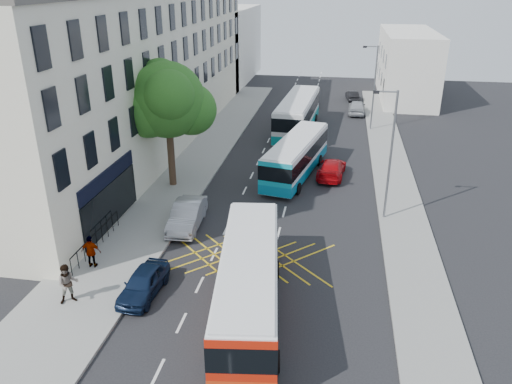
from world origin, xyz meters
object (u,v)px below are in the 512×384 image
at_px(lamp_near, 390,149).
at_px(distant_car_dark, 352,96).
at_px(parked_car_blue, 144,283).
at_px(parked_car_silver, 187,215).
at_px(pedestrian_far, 91,252).
at_px(motorbike, 260,369).
at_px(lamp_far, 373,84).
at_px(red_hatchback, 332,168).
at_px(distant_car_grey, 309,100).
at_px(bus_mid, 296,156).
at_px(bus_near, 249,283).
at_px(pedestrian_near, 68,284).
at_px(street_tree, 167,101).
at_px(distant_car_silver, 357,107).
at_px(bus_far, 298,114).

xyz_separation_m(lamp_near, distant_car_dark, (-1.59, 32.85, -4.03)).
distance_m(parked_car_blue, parked_car_silver, 7.18).
bearing_deg(pedestrian_far, lamp_near, -154.06).
relative_size(lamp_near, motorbike, 3.57).
relative_size(lamp_near, lamp_far, 1.00).
bearing_deg(red_hatchback, distant_car_grey, -76.39).
distance_m(lamp_near, bus_mid, 9.50).
bearing_deg(pedestrian_far, parked_car_blue, 150.68).
xyz_separation_m(bus_near, red_hatchback, (3.19, 17.54, -0.93)).
xyz_separation_m(bus_mid, pedestrian_far, (-9.18, -15.11, -0.50)).
distance_m(lamp_far, pedestrian_near, 35.04).
height_order(bus_near, distant_car_grey, bus_near).
bearing_deg(distant_car_grey, street_tree, -104.97).
bearing_deg(pedestrian_far, parked_car_silver, -125.50).
distance_m(lamp_far, bus_near, 31.60).
xyz_separation_m(distant_car_silver, distant_car_dark, (-0.43, 6.56, -0.17)).
bearing_deg(red_hatchback, lamp_near, 121.90).
height_order(lamp_far, pedestrian_far, lamp_far).
bearing_deg(bus_mid, lamp_near, -36.43).
relative_size(lamp_far, pedestrian_near, 4.08).
bearing_deg(distant_car_silver, bus_far, 55.72).
bearing_deg(bus_mid, distant_car_dark, 91.22).
xyz_separation_m(distant_car_dark, pedestrian_near, (-13.28, -44.38, 0.54)).
xyz_separation_m(street_tree, bus_far, (7.67, 15.30, -4.51)).
bearing_deg(distant_car_dark, parked_car_blue, 68.85).
distance_m(bus_far, pedestrian_far, 28.01).
relative_size(bus_mid, distant_car_dark, 2.97).
xyz_separation_m(bus_far, parked_car_silver, (-4.76, -21.29, -1.02)).
height_order(bus_mid, red_hatchback, bus_mid).
xyz_separation_m(bus_far, motorbike, (1.67, -33.47, -0.83)).
xyz_separation_m(bus_far, pedestrian_far, (-8.23, -26.76, -0.75)).
bearing_deg(distant_car_dark, street_tree, 58.49).
height_order(parked_car_silver, distant_car_grey, parked_car_silver).
distance_m(bus_near, motorbike, 4.66).
xyz_separation_m(motorbike, parked_car_silver, (-6.44, 12.19, -0.19)).
relative_size(distant_car_grey, distant_car_dark, 1.18).
relative_size(lamp_near, parked_car_silver, 1.72).
distance_m(street_tree, bus_mid, 10.50).
distance_m(lamp_near, distant_car_grey, 30.42).
height_order(lamp_near, parked_car_silver, lamp_near).
bearing_deg(parked_car_blue, lamp_near, 43.69).
bearing_deg(bus_near, pedestrian_near, 177.92).
height_order(lamp_far, pedestrian_near, lamp_far).
height_order(bus_far, distant_car_dark, bus_far).
bearing_deg(bus_mid, bus_near, -80.65).
bearing_deg(pedestrian_near, parked_car_silver, 38.84).
bearing_deg(pedestrian_far, street_tree, -95.94).
distance_m(street_tree, red_hatchback, 13.21).
height_order(street_tree, lamp_near, street_tree).
height_order(lamp_near, pedestrian_far, lamp_near).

